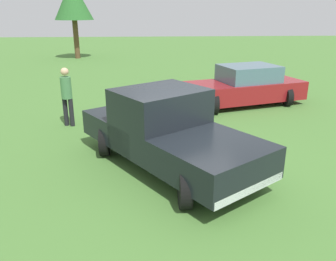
# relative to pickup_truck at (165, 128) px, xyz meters

# --- Properties ---
(ground_plane) EXTENTS (80.00, 80.00, 0.00)m
(ground_plane) POSITION_rel_pickup_truck_xyz_m (-0.02, -0.56, -0.92)
(ground_plane) COLOR #477533
(pickup_truck) EXTENTS (5.03, 4.27, 1.79)m
(pickup_truck) POSITION_rel_pickup_truck_xyz_m (0.00, 0.00, 0.00)
(pickup_truck) COLOR black
(pickup_truck) RESTS_ON ground_plane
(sedan_near) EXTENTS (3.02, 4.96, 1.49)m
(sedan_near) POSITION_rel_pickup_truck_xyz_m (5.27, -3.29, -0.23)
(sedan_near) COLOR black
(sedan_near) RESTS_ON ground_plane
(person_bystander) EXTENTS (0.40, 0.40, 1.82)m
(person_bystander) POSITION_rel_pickup_truck_xyz_m (3.11, 2.82, 0.12)
(person_bystander) COLOR black
(person_bystander) RESTS_ON ground_plane
(tree_back_right) EXTENTS (2.73, 2.73, 5.45)m
(tree_back_right) POSITION_rel_pickup_truck_xyz_m (18.98, 5.41, 3.12)
(tree_back_right) COLOR brown
(tree_back_right) RESTS_ON ground_plane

